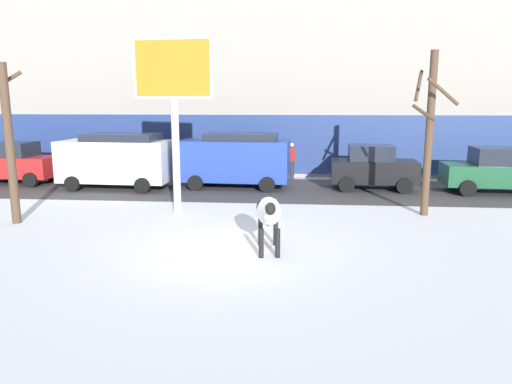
% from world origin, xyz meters
% --- Properties ---
extents(ground_plane, '(120.00, 120.00, 0.00)m').
position_xyz_m(ground_plane, '(0.00, 0.00, 0.00)').
color(ground_plane, white).
extents(road_strip, '(60.00, 5.60, 0.01)m').
position_xyz_m(road_strip, '(0.00, 8.64, 0.00)').
color(road_strip, '#423F3F').
rests_on(road_strip, ground).
extents(building_facade, '(44.00, 6.10, 13.00)m').
position_xyz_m(building_facade, '(0.00, 15.09, 6.48)').
color(building_facade, gray).
rests_on(building_facade, ground).
extents(cow_holstein, '(0.73, 1.92, 1.54)m').
position_xyz_m(cow_holstein, '(0.98, 0.28, 1.00)').
color(cow_holstein, silver).
rests_on(cow_holstein, ground).
extents(billboard, '(2.53, 0.43, 5.56)m').
position_xyz_m(billboard, '(-2.22, 3.94, 4.31)').
color(billboard, silver).
rests_on(billboard, ground).
extents(car_red_hatchback, '(3.57, 2.05, 1.86)m').
position_xyz_m(car_red_hatchback, '(-10.91, 9.19, 0.93)').
color(car_red_hatchback, red).
rests_on(car_red_hatchback, ground).
extents(car_white_van, '(4.68, 2.28, 2.32)m').
position_xyz_m(car_white_van, '(-5.96, 8.38, 1.24)').
color(car_white_van, white).
rests_on(car_white_van, ground).
extents(car_blue_van, '(4.68, 2.28, 2.32)m').
position_xyz_m(car_blue_van, '(-0.98, 9.03, 1.24)').
color(car_blue_van, '#233D9E').
rests_on(car_blue_van, ground).
extents(car_black_hatchback, '(3.57, 2.05, 1.86)m').
position_xyz_m(car_black_hatchback, '(4.80, 9.11, 0.93)').
color(car_black_hatchback, black).
rests_on(car_black_hatchback, ground).
extents(car_darkgreen_sedan, '(4.27, 2.13, 1.84)m').
position_xyz_m(car_darkgreen_sedan, '(9.67, 8.70, 0.91)').
color(car_darkgreen_sedan, '#194C2D').
rests_on(car_darkgreen_sedan, ground).
extents(pedestrian_near_billboard, '(0.36, 0.24, 1.73)m').
position_xyz_m(pedestrian_near_billboard, '(-2.34, 11.31, 0.88)').
color(pedestrian_near_billboard, '#282833').
rests_on(pedestrian_near_billboard, ground).
extents(pedestrian_by_cars, '(0.36, 0.24, 1.73)m').
position_xyz_m(pedestrian_by_cars, '(1.38, 11.31, 0.88)').
color(pedestrian_by_cars, '#282833').
rests_on(pedestrian_by_cars, ground).
extents(bare_tree_left_lot, '(1.35, 1.35, 5.20)m').
position_xyz_m(bare_tree_left_lot, '(5.78, 4.56, 2.75)').
color(bare_tree_left_lot, '#4C3828').
rests_on(bare_tree_left_lot, ground).
extents(bare_tree_right_lot, '(0.96, 1.15, 4.75)m').
position_xyz_m(bare_tree_right_lot, '(-6.87, 2.44, 2.53)').
color(bare_tree_right_lot, '#4C3828').
rests_on(bare_tree_right_lot, ground).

